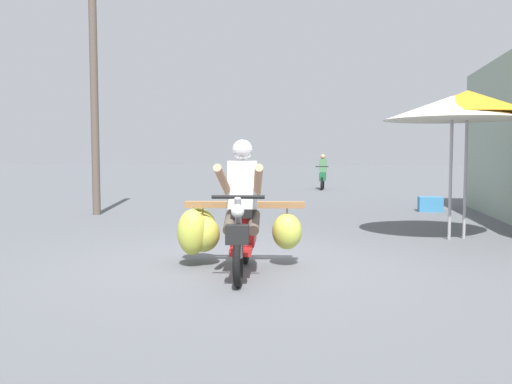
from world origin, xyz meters
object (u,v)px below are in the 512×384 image
Objects in this scene: market_umbrella_near_shop at (468,103)px; utility_pole at (94,73)px; motorbike_distant_ahead_left at (323,175)px; market_umbrella_further_along at (452,108)px; motorbike_main_loaded at (227,224)px; produce_crate at (430,204)px.

market_umbrella_near_shop is 0.37× the size of utility_pole.
market_umbrella_further_along is at bearing -78.27° from motorbike_distant_ahead_left.
market_umbrella_further_along reaches higher than motorbike_distant_ahead_left.
motorbike_distant_ahead_left is at bearing 63.70° from utility_pole.
motorbike_main_loaded reaches higher than motorbike_distant_ahead_left.
motorbike_distant_ahead_left is 12.64m from market_umbrella_further_along.
motorbike_main_loaded is at bearing -50.68° from utility_pole.
motorbike_main_loaded reaches higher than produce_crate.
market_umbrella_near_shop reaches higher than market_umbrella_further_along.
market_umbrella_near_shop is 1.04× the size of market_umbrella_further_along.
motorbike_main_loaded is 8.00m from produce_crate.
market_umbrella_further_along is at bearing -151.53° from market_umbrella_near_shop.
market_umbrella_near_shop is at bearing 40.37° from motorbike_main_loaded.
utility_pole reaches higher than produce_crate.
motorbike_main_loaded is 0.75× the size of market_umbrella_further_along.
market_umbrella_near_shop is 4.38× the size of produce_crate.
produce_crate is (3.52, 7.17, -0.37)m from motorbike_main_loaded.
motorbike_main_loaded is 1.08× the size of motorbike_distant_ahead_left.
market_umbrella_further_along reaches higher than motorbike_main_loaded.
motorbike_distant_ahead_left is 0.66× the size of market_umbrella_near_shop.
motorbike_main_loaded is 3.14× the size of produce_crate.
motorbike_main_loaded is at bearing -92.25° from motorbike_distant_ahead_left.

